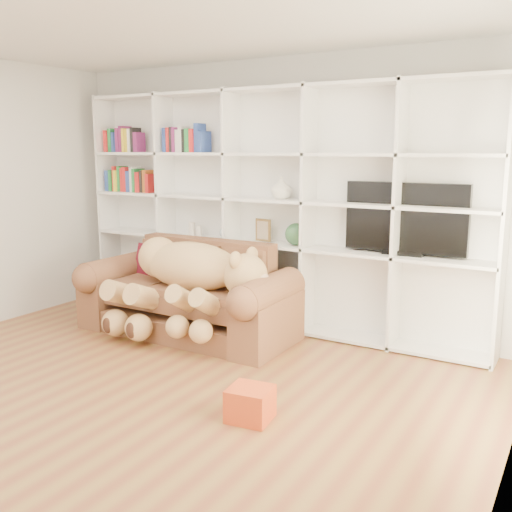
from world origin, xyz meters
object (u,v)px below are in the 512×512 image
Objects in this scene: teddy_bear at (187,276)px; gift_box at (250,404)px; tv at (406,219)px; sofa at (189,299)px.

gift_box is at bearing -46.71° from teddy_bear.
gift_box is 2.28m from tv.
tv is (0.44, 1.96, 1.07)m from gift_box.
gift_box is (1.48, -1.29, -0.23)m from sofa.
sofa is 7.60× the size of gift_box.
teddy_bear is at bearing -57.89° from sofa.
teddy_bear is at bearing -154.84° from tv.
gift_box is 0.26× the size of tv.
sofa is 0.35m from teddy_bear.
gift_box is at bearing -102.53° from tv.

